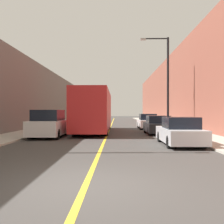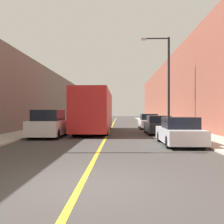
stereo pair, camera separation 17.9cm
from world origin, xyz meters
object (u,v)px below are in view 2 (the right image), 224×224
object	(u,v)px
parked_suv_left	(49,125)
car_right_mid	(158,126)
bus	(95,111)
car_right_near	(179,132)
street_lamp_right	(166,78)
car_right_far	(148,122)

from	to	relation	value
parked_suv_left	car_right_mid	xyz separation A→B (m)	(7.87, 2.84, -0.21)
bus	car_right_near	distance (m)	10.21
bus	parked_suv_left	bearing A→B (deg)	-119.93
bus	street_lamp_right	world-z (taller)	street_lamp_right
street_lamp_right	parked_suv_left	bearing A→B (deg)	-145.85
car_right_far	street_lamp_right	size ratio (longest dim) A/B	0.56
car_right_far	parked_suv_left	bearing A→B (deg)	-129.81
car_right_near	car_right_far	size ratio (longest dim) A/B	0.93
car_right_mid	car_right_far	size ratio (longest dim) A/B	0.91
bus	parked_suv_left	world-z (taller)	bus
bus	street_lamp_right	size ratio (longest dim) A/B	1.37
car_right_mid	car_right_far	world-z (taller)	car_right_far
car_right_far	street_lamp_right	bearing A→B (deg)	-68.08
parked_suv_left	car_right_near	distance (m)	8.90
car_right_far	car_right_near	bearing A→B (deg)	-89.41
car_right_far	street_lamp_right	distance (m)	5.42
parked_suv_left	street_lamp_right	size ratio (longest dim) A/B	0.54
car_right_near	car_right_mid	size ratio (longest dim) A/B	1.02
car_right_near	car_right_far	distance (m)	13.36
car_right_near	street_lamp_right	distance (m)	11.05
bus	car_right_near	bearing A→B (deg)	-58.78
bus	car_right_far	bearing A→B (deg)	42.49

